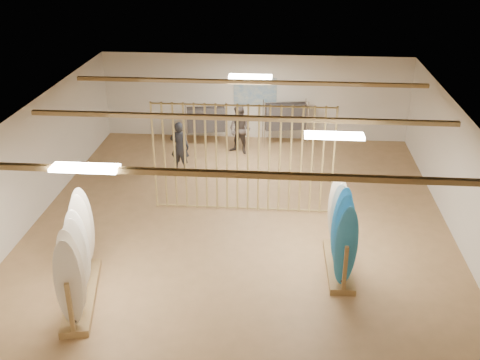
# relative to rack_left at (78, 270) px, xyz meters

# --- Properties ---
(floor) EXTENTS (12.00, 12.00, 0.00)m
(floor) POSITION_rel_rack_left_xyz_m (2.83, 3.13, -0.65)
(floor) COLOR #A17A4E
(floor) RESTS_ON ground
(ceiling) EXTENTS (12.00, 12.00, 0.00)m
(ceiling) POSITION_rel_rack_left_xyz_m (2.83, 3.13, 2.15)
(ceiling) COLOR gray
(ceiling) RESTS_ON ground
(wall_back) EXTENTS (12.00, 0.00, 12.00)m
(wall_back) POSITION_rel_rack_left_xyz_m (2.83, 9.13, 0.75)
(wall_back) COLOR silver
(wall_back) RESTS_ON ground
(wall_front) EXTENTS (12.00, 0.00, 12.00)m
(wall_front) POSITION_rel_rack_left_xyz_m (2.83, -2.87, 0.75)
(wall_front) COLOR silver
(wall_front) RESTS_ON ground
(wall_left) EXTENTS (0.00, 12.00, 12.00)m
(wall_left) POSITION_rel_rack_left_xyz_m (-2.17, 3.13, 0.75)
(wall_left) COLOR silver
(wall_left) RESTS_ON ground
(wall_right) EXTENTS (0.00, 12.00, 12.00)m
(wall_right) POSITION_rel_rack_left_xyz_m (7.83, 3.13, 0.75)
(wall_right) COLOR silver
(wall_right) RESTS_ON ground
(ceiling_slats) EXTENTS (9.50, 6.12, 0.10)m
(ceiling_slats) POSITION_rel_rack_left_xyz_m (2.83, 3.13, 2.07)
(ceiling_slats) COLOR #9C7A47
(ceiling_slats) RESTS_ON ground
(light_panels) EXTENTS (1.20, 0.35, 0.06)m
(light_panels) POSITION_rel_rack_left_xyz_m (2.83, 3.13, 2.09)
(light_panels) COLOR white
(light_panels) RESTS_ON ground
(bamboo_partition) EXTENTS (4.45, 0.05, 2.78)m
(bamboo_partition) POSITION_rel_rack_left_xyz_m (2.83, 3.93, 0.75)
(bamboo_partition) COLOR tan
(bamboo_partition) RESTS_ON ground
(poster) EXTENTS (1.40, 0.03, 0.90)m
(poster) POSITION_rel_rack_left_xyz_m (2.83, 9.11, 0.95)
(poster) COLOR #2D629E
(poster) RESTS_ON ground
(rack_left) EXTENTS (1.01, 2.41, 1.90)m
(rack_left) POSITION_rel_rack_left_xyz_m (0.00, 0.00, 0.00)
(rack_left) COLOR #9C7A47
(rack_left) RESTS_ON floor
(rack_right) EXTENTS (0.55, 1.95, 1.84)m
(rack_right) POSITION_rel_rack_left_xyz_m (5.06, 1.45, -0.02)
(rack_right) COLOR #9C7A47
(rack_right) RESTS_ON floor
(clothing_rack_a) EXTENTS (1.27, 0.53, 1.38)m
(clothing_rack_a) POSITION_rel_rack_left_xyz_m (1.32, 8.21, 0.25)
(clothing_rack_a) COLOR silver
(clothing_rack_a) RESTS_ON floor
(clothing_rack_b) EXTENTS (1.37, 0.59, 1.49)m
(clothing_rack_b) POSITION_rel_rack_left_xyz_m (3.85, 8.53, 0.32)
(clothing_rack_b) COLOR silver
(clothing_rack_b) RESTS_ON floor
(shopper_a) EXTENTS (0.67, 0.49, 1.70)m
(shopper_a) POSITION_rel_rack_left_xyz_m (0.84, 6.19, 0.20)
(shopper_a) COLOR #212228
(shopper_a) RESTS_ON floor
(shopper_b) EXTENTS (1.03, 0.93, 1.73)m
(shopper_b) POSITION_rel_rack_left_xyz_m (2.45, 7.69, 0.22)
(shopper_b) COLOR #342C28
(shopper_b) RESTS_ON floor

